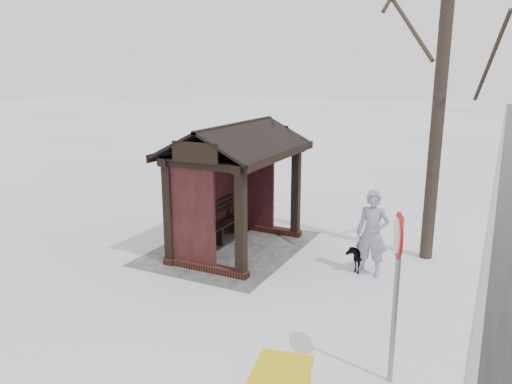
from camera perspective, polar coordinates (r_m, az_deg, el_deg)
ground at (r=12.30m, az=-2.09°, el=-6.55°), size 120.00×120.00×0.00m
kerb at (r=10.98m, az=24.49°, el=-10.40°), size 120.00×0.15×0.06m
trampled_patch at (r=12.39m, az=-2.91°, el=-6.36°), size 4.20×3.20×0.02m
bus_shelter at (r=11.79m, az=-2.86°, el=3.48°), size 3.60×2.40×3.09m
pedestrian at (r=10.78m, az=13.14°, el=-4.67°), size 0.45×0.68×1.86m
dog at (r=11.23m, az=11.44°, el=-7.16°), size 0.76×0.37×0.63m
road_sign at (r=6.97m, az=15.80°, el=-7.85°), size 0.61×0.23×2.49m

